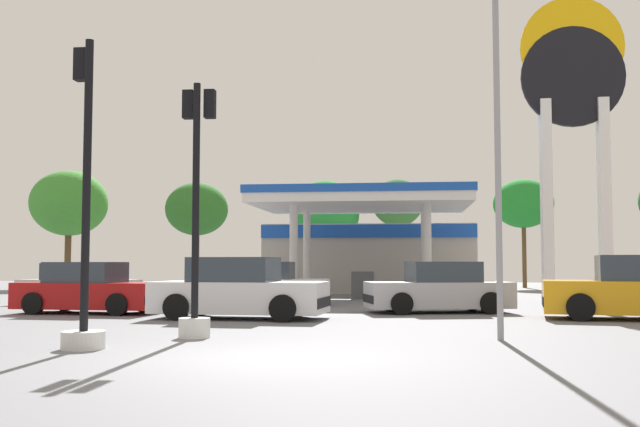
{
  "coord_description": "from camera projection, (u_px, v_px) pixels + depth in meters",
  "views": [
    {
      "loc": [
        2.37,
        -11.11,
        1.45
      ],
      "look_at": [
        -0.76,
        15.46,
        3.24
      ],
      "focal_mm": 41.47,
      "sensor_mm": 36.0,
      "label": 1
    }
  ],
  "objects": [
    {
      "name": "traffic_signal_0",
      "position": [
        84.0,
        255.0,
        12.53
      ],
      "size": [
        0.73,
        0.73,
        5.29
      ],
      "color": "silver",
      "rests_on": "ground"
    },
    {
      "name": "corner_streetlamp",
      "position": [
        499.0,
        125.0,
        13.85
      ],
      "size": [
        0.24,
        1.48,
        6.67
      ],
      "color": "gray",
      "rests_on": "ground"
    },
    {
      "name": "car_3",
      "position": [
        439.0,
        289.0,
        21.54
      ],
      "size": [
        4.42,
        2.63,
        1.48
      ],
      "color": "black",
      "rests_on": "ground"
    },
    {
      "name": "car_6",
      "position": [
        239.0,
        291.0,
        19.2
      ],
      "size": [
        4.57,
        2.29,
        1.59
      ],
      "color": "black",
      "rests_on": "ground"
    },
    {
      "name": "car_0",
      "position": [
        89.0,
        290.0,
        21.24
      ],
      "size": [
        4.23,
        2.13,
        1.47
      ],
      "color": "black",
      "rests_on": "ground"
    },
    {
      "name": "tree_4",
      "position": [
        523.0,
        204.0,
        43.25
      ],
      "size": [
        3.49,
        3.49,
        6.34
      ],
      "color": "brown",
      "rests_on": "ground"
    },
    {
      "name": "ground_plane",
      "position": [
        250.0,
        358.0,
        11.19
      ],
      "size": [
        90.0,
        90.0,
        0.0
      ],
      "primitive_type": "plane",
      "color": "slate",
      "rests_on": "ground"
    },
    {
      "name": "traffic_signal_1",
      "position": [
        196.0,
        237.0,
        14.43
      ],
      "size": [
        0.65,
        0.66,
        4.99
      ],
      "color": "silver",
      "rests_on": "ground"
    },
    {
      "name": "car_1",
      "position": [
        267.0,
        285.0,
        25.35
      ],
      "size": [
        4.17,
        1.96,
        1.48
      ],
      "color": "black",
      "rests_on": "ground"
    },
    {
      "name": "car_4",
      "position": [
        638.0,
        290.0,
        18.82
      ],
      "size": [
        4.83,
        2.64,
        1.64
      ],
      "color": "black",
      "rests_on": "ground"
    },
    {
      "name": "station_pole_sign",
      "position": [
        573.0,
        107.0,
        28.58
      ],
      "size": [
        3.94,
        0.56,
        11.82
      ],
      "color": "white",
      "rests_on": "ground"
    },
    {
      "name": "tree_1",
      "position": [
        197.0,
        209.0,
        43.65
      ],
      "size": [
        3.7,
        3.7,
        6.19
      ],
      "color": "brown",
      "rests_on": "ground"
    },
    {
      "name": "car_5",
      "position": [
        79.0,
        286.0,
        25.72
      ],
      "size": [
        4.21,
        2.26,
        1.44
      ],
      "color": "black",
      "rests_on": "ground"
    },
    {
      "name": "tree_2",
      "position": [
        325.0,
        214.0,
        42.6
      ],
      "size": [
        3.94,
        3.94,
        6.2
      ],
      "color": "brown",
      "rests_on": "ground"
    },
    {
      "name": "tree_0",
      "position": [
        69.0,
        204.0,
        43.44
      ],
      "size": [
        4.48,
        4.48,
        6.87
      ],
      "color": "brown",
      "rests_on": "ground"
    },
    {
      "name": "gas_station",
      "position": [
        369.0,
        250.0,
        35.14
      ],
      "size": [
        9.9,
        12.5,
        4.34
      ],
      "color": "#ADA89E",
      "rests_on": "ground"
    },
    {
      "name": "tree_3",
      "position": [
        398.0,
        204.0,
        42.08
      ],
      "size": [
        2.91,
        2.91,
        6.22
      ],
      "color": "brown",
      "rests_on": "ground"
    }
  ]
}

